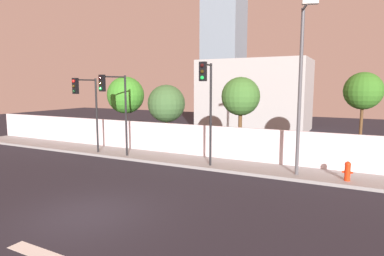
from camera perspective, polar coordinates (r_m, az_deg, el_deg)
ground_plane at (r=11.71m, az=-17.85°, el=-14.22°), size 80.00×80.00×0.00m
sidewalk at (r=18.15m, az=0.71°, el=-5.89°), size 36.00×2.40×0.15m
perimeter_wall at (r=19.10m, az=2.42°, el=-2.25°), size 36.00×0.18×1.80m
traffic_light_left at (r=16.00m, az=2.59°, el=6.19°), size 0.36×1.46×5.19m
traffic_light_center at (r=18.87m, az=-13.49°, el=5.17°), size 0.60×1.78×4.67m
traffic_light_right at (r=20.31m, az=-18.04°, el=4.85°), size 0.37×1.74×4.52m
street_lamp_curbside at (r=15.36m, az=18.43°, el=7.96°), size 0.89×1.88×7.44m
fire_hydrant at (r=15.78m, az=25.40°, el=-6.67°), size 0.44×0.26×0.85m
roadside_tree_leftmost at (r=23.45m, az=-11.44°, el=5.61°), size 2.57×2.57×4.87m
roadside_tree_midleft at (r=21.58m, az=-4.47°, el=4.24°), size 2.45×2.45×4.30m
roadside_tree_midright at (r=19.41m, az=8.44°, el=5.38°), size 2.25×2.25×4.75m
roadside_tree_rightmost at (r=18.41m, az=27.60°, el=5.66°), size 1.86×1.86×4.91m
low_building_distant at (r=32.43m, az=10.79°, el=5.63°), size 10.10×6.00×6.66m
tower_on_skyline at (r=47.13m, az=5.59°, el=17.76°), size 5.03×5.00×25.54m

